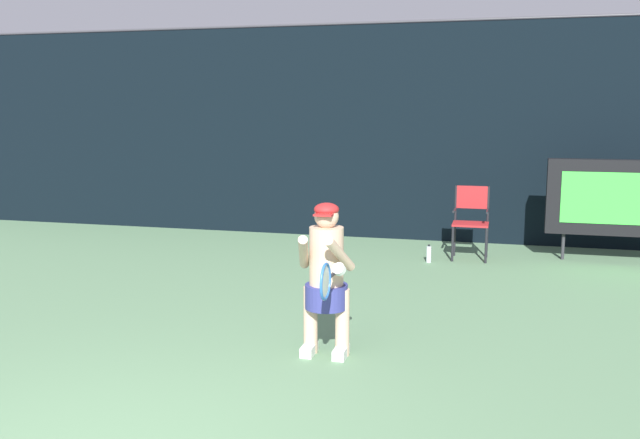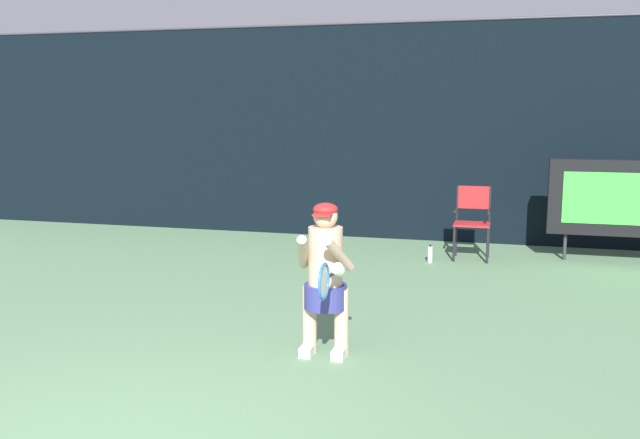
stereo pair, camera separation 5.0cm
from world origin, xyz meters
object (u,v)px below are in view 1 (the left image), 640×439
Objects in this scene: tennis_racket at (326,281)px; water_bottle at (429,254)px; umpire_chair at (471,218)px; tennis_player at (326,275)px; scoreboard at (626,198)px.

water_bottle is at bearing 97.23° from tennis_racket.
water_bottle is (-0.57, -0.43, -0.50)m from umpire_chair.
water_bottle is at bearing 82.97° from tennis_player.
umpire_chair is 0.86m from water_bottle.
tennis_player is (-1.07, -4.52, 0.13)m from umpire_chair.
water_bottle is 4.72m from tennis_racket.
tennis_racket is at bearing -119.97° from scoreboard.
umpire_chair reaches higher than tennis_racket.
scoreboard reaches higher than tennis_racket.
tennis_player is at bearing -103.33° from umpire_chair.
tennis_racket is (-0.93, -5.08, 0.22)m from umpire_chair.
scoreboard is at bearing 56.07° from tennis_player.
scoreboard is 5.81m from tennis_player.
water_bottle is at bearing -165.32° from scoreboard.
umpire_chair is at bearing -172.37° from scoreboard.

